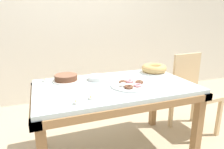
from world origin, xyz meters
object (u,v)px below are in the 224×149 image
object	(u,v)px
chair	(192,89)
cake_chocolate_round	(66,78)
plate_stack	(98,78)
tealight_near_cakes	(44,81)
cake_golden_bundt	(154,69)
tealight_near_front	(91,98)
pastry_platter	(130,85)
tealight_left_edge	(75,103)

from	to	relation	value
chair	cake_chocolate_round	world-z (taller)	chair
chair	cake_chocolate_round	bearing A→B (deg)	175.26
plate_stack	tealight_near_cakes	xyz separation A→B (m)	(-0.51, 0.11, -0.01)
plate_stack	chair	bearing A→B (deg)	-3.31
cake_chocolate_round	plate_stack	world-z (taller)	cake_chocolate_round
plate_stack	cake_golden_bundt	bearing A→B (deg)	2.82
chair	plate_stack	world-z (taller)	chair
chair	plate_stack	xyz separation A→B (m)	(-1.16, 0.07, 0.25)
cake_chocolate_round	tealight_near_cakes	distance (m)	0.21
chair	tealight_near_front	bearing A→B (deg)	-163.20
cake_chocolate_round	tealight_near_cakes	size ratio (longest dim) A/B	6.62
chair	pastry_platter	world-z (taller)	chair
cake_chocolate_round	tealight_near_front	size ratio (longest dim) A/B	6.62
tealight_left_edge	plate_stack	bearing A→B (deg)	58.12
cake_golden_bundt	plate_stack	bearing A→B (deg)	-177.18
chair	tealight_near_front	size ratio (longest dim) A/B	23.50
cake_golden_bundt	tealight_near_front	distance (m)	1.01
cake_golden_bundt	pastry_platter	size ratio (longest dim) A/B	0.80
plate_stack	tealight_left_edge	distance (m)	0.62
cake_golden_bundt	tealight_near_front	size ratio (longest dim) A/B	7.22
pastry_platter	tealight_near_front	world-z (taller)	pastry_platter
pastry_platter	tealight_near_front	xyz separation A→B (m)	(-0.42, -0.17, -0.00)
cake_chocolate_round	cake_golden_bundt	distance (m)	0.98
tealight_near_cakes	tealight_left_edge	xyz separation A→B (m)	(0.19, -0.64, 0.00)
pastry_platter	tealight_left_edge	size ratio (longest dim) A/B	9.06
plate_stack	tealight_near_front	xyz separation A→B (m)	(-0.20, -0.48, -0.01)
chair	tealight_left_edge	size ratio (longest dim) A/B	23.50
plate_stack	tealight_left_edge	bearing A→B (deg)	-121.88
tealight_near_front	pastry_platter	bearing A→B (deg)	22.71
pastry_platter	tealight_near_cakes	world-z (taller)	pastry_platter
cake_chocolate_round	plate_stack	bearing A→B (deg)	-10.02
pastry_platter	tealight_left_edge	world-z (taller)	pastry_platter
plate_stack	tealight_left_edge	world-z (taller)	plate_stack
plate_stack	tealight_near_front	distance (m)	0.52
chair	tealight_near_cakes	distance (m)	1.70
tealight_near_front	tealight_near_cakes	bearing A→B (deg)	117.92
cake_golden_bundt	tealight_near_cakes	world-z (taller)	cake_golden_bundt
tealight_near_cakes	plate_stack	bearing A→B (deg)	-12.46
cake_chocolate_round	tealight_left_edge	world-z (taller)	cake_chocolate_round
chair	plate_stack	bearing A→B (deg)	176.69
pastry_platter	tealight_left_edge	distance (m)	0.59
pastry_platter	plate_stack	size ratio (longest dim) A/B	1.73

